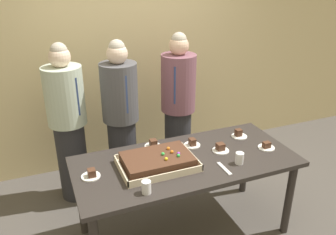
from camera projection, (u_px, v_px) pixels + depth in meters
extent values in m
plane|color=#4C4742|center=(184.00, 231.00, 3.23)|extent=(12.00, 12.00, 0.00)
cube|color=#CCB784|center=(130.00, 41.00, 3.98)|extent=(8.00, 0.12, 3.00)
cube|color=#2D2826|center=(186.00, 162.00, 2.92)|extent=(1.90, 0.86, 0.04)
cylinder|color=#2D2826|center=(289.00, 199.00, 3.09)|extent=(0.07, 0.07, 0.74)
cylinder|color=#2D2826|center=(81.00, 199.00, 3.08)|extent=(0.07, 0.07, 0.74)
cylinder|color=#2D2826|center=(245.00, 161.00, 3.68)|extent=(0.07, 0.07, 0.74)
cube|color=beige|center=(157.00, 166.00, 2.82)|extent=(0.63, 0.43, 0.01)
cube|color=beige|center=(167.00, 176.00, 2.63)|extent=(0.63, 0.01, 0.05)
cube|color=beige|center=(149.00, 151.00, 2.98)|extent=(0.63, 0.01, 0.05)
cube|color=beige|center=(121.00, 170.00, 2.70)|extent=(0.01, 0.43, 0.05)
cube|color=beige|center=(191.00, 155.00, 2.91)|extent=(0.01, 0.43, 0.05)
cube|color=#4C2D1E|center=(157.00, 160.00, 2.80)|extent=(0.56, 0.36, 0.09)
sphere|color=orange|center=(168.00, 148.00, 2.87)|extent=(0.03, 0.03, 0.03)
sphere|color=purple|center=(179.00, 154.00, 2.79)|extent=(0.03, 0.03, 0.03)
sphere|color=yellow|center=(166.00, 159.00, 2.71)|extent=(0.03, 0.03, 0.03)
sphere|color=green|center=(163.00, 154.00, 2.79)|extent=(0.03, 0.03, 0.03)
sphere|color=orange|center=(172.00, 152.00, 2.82)|extent=(0.03, 0.03, 0.03)
sphere|color=green|center=(178.00, 155.00, 2.76)|extent=(0.03, 0.03, 0.03)
cylinder|color=white|center=(266.00, 148.00, 3.10)|extent=(0.15, 0.15, 0.01)
cube|color=#4C2D1E|center=(267.00, 145.00, 3.08)|extent=(0.07, 0.05, 0.05)
cylinder|color=white|center=(153.00, 146.00, 3.13)|extent=(0.15, 0.15, 0.01)
cube|color=#4C2D1E|center=(153.00, 143.00, 3.12)|extent=(0.06, 0.06, 0.06)
cylinder|color=white|center=(239.00, 136.00, 3.31)|extent=(0.15, 0.15, 0.01)
cube|color=#4C2D1E|center=(238.00, 133.00, 3.30)|extent=(0.06, 0.05, 0.07)
cylinder|color=white|center=(221.00, 151.00, 3.05)|extent=(0.15, 0.15, 0.01)
cube|color=#4C2D1E|center=(220.00, 147.00, 3.04)|extent=(0.07, 0.06, 0.06)
cylinder|color=white|center=(192.00, 145.00, 3.15)|extent=(0.15, 0.15, 0.01)
cube|color=#4C2D1E|center=(192.00, 142.00, 3.13)|extent=(0.05, 0.06, 0.06)
cylinder|color=white|center=(91.00, 176.00, 2.68)|extent=(0.15, 0.15, 0.01)
cube|color=#4C2D1E|center=(92.00, 173.00, 2.66)|extent=(0.06, 0.06, 0.06)
cylinder|color=white|center=(240.00, 158.00, 2.84)|extent=(0.07, 0.07, 0.10)
cylinder|color=white|center=(146.00, 187.00, 2.47)|extent=(0.07, 0.07, 0.10)
cube|color=silver|center=(224.00, 168.00, 2.78)|extent=(0.03, 0.20, 0.01)
cylinder|color=#28282D|center=(178.00, 143.00, 3.94)|extent=(0.30, 0.30, 0.84)
cylinder|color=#7A4C5B|center=(178.00, 83.00, 3.65)|extent=(0.37, 0.37, 0.62)
cube|color=navy|center=(176.00, 85.00, 3.48)|extent=(0.04, 0.02, 0.39)
sphere|color=beige|center=(179.00, 46.00, 3.49)|extent=(0.21, 0.21, 0.21)
sphere|color=#B2A899|center=(179.00, 40.00, 3.46)|extent=(0.16, 0.16, 0.16)
cylinder|color=#28282D|center=(73.00, 160.00, 3.59)|extent=(0.30, 0.30, 0.86)
cylinder|color=#B7C6B2|center=(65.00, 96.00, 3.30)|extent=(0.38, 0.38, 0.58)
cube|color=navy|center=(76.00, 97.00, 3.19)|extent=(0.04, 0.02, 0.37)
sphere|color=beige|center=(59.00, 57.00, 3.14)|extent=(0.20, 0.20, 0.20)
sphere|color=#B2A899|center=(59.00, 51.00, 3.12)|extent=(0.16, 0.16, 0.16)
cylinder|color=#28282D|center=(123.00, 156.00, 3.68)|extent=(0.29, 0.29, 0.85)
cylinder|color=#4C4C51|center=(119.00, 92.00, 3.39)|extent=(0.37, 0.37, 0.59)
cube|color=navy|center=(125.00, 95.00, 3.23)|extent=(0.04, 0.02, 0.38)
sphere|color=beige|center=(117.00, 54.00, 3.23)|extent=(0.20, 0.20, 0.20)
sphere|color=#B2A899|center=(117.00, 48.00, 3.21)|extent=(0.16, 0.16, 0.16)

